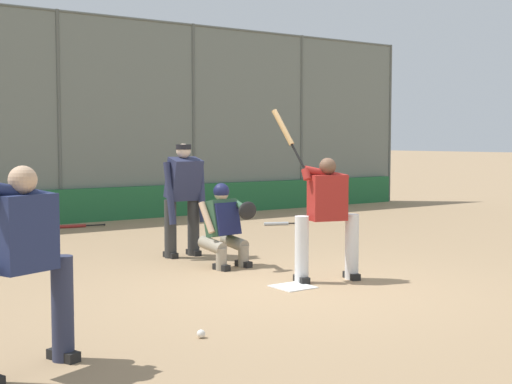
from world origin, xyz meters
name	(u,v)px	position (x,y,z in m)	size (l,w,h in m)	color
ground_plane	(293,287)	(0.00, 0.00, 0.00)	(160.00, 160.00, 0.00)	#9E7F5B
home_plate_marker	(293,287)	(0.00, 0.00, 0.01)	(0.43, 0.43, 0.01)	white
backstop_fence	(59,113)	(0.00, -7.80, 2.27)	(19.06, 0.08, 4.36)	#515651
padding_wall	(62,207)	(0.00, -7.70, 0.35)	(18.60, 0.18, 0.70)	#236638
batter_at_plate	(326,214)	(-0.57, -0.07, 0.82)	(0.85, 0.83, 2.10)	silver
catcher_behind_plate	(225,224)	(-0.07, -1.57, 0.59)	(0.63, 0.73, 1.14)	gray
umpire_home	(183,196)	(-0.02, -2.64, 0.89)	(0.68, 0.41, 1.67)	#333333
batter_on_deck	(23,261)	(3.50, 1.29, 0.83)	(1.09, 0.55, 2.08)	#2D334C
spare_bat_near_backstop	(279,224)	(-3.50, -4.95, 0.03)	(0.83, 0.39, 0.07)	black
spare_bat_by_padding	(76,226)	(0.01, -6.90, 0.03)	(0.89, 0.22, 0.07)	black
baseball_loose	(201,334)	(1.97, 1.24, 0.04)	(0.07, 0.07, 0.07)	white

